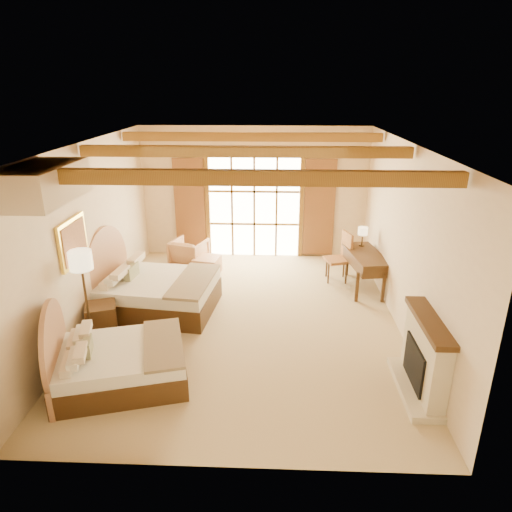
# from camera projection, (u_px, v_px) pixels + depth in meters

# --- Properties ---
(floor) EXTENTS (7.00, 7.00, 0.00)m
(floor) POSITION_uv_depth(u_px,v_px,m) (246.00, 320.00, 8.48)
(floor) COLOR tan
(floor) RESTS_ON ground
(wall_back) EXTENTS (5.50, 0.00, 5.50)m
(wall_back) POSITION_uv_depth(u_px,v_px,m) (254.00, 193.00, 11.19)
(wall_back) COLOR beige
(wall_back) RESTS_ON ground
(wall_left) EXTENTS (0.00, 7.00, 7.00)m
(wall_left) POSITION_uv_depth(u_px,v_px,m) (90.00, 236.00, 8.02)
(wall_left) COLOR beige
(wall_left) RESTS_ON ground
(wall_right) EXTENTS (0.00, 7.00, 7.00)m
(wall_right) POSITION_uv_depth(u_px,v_px,m) (405.00, 240.00, 7.81)
(wall_right) COLOR beige
(wall_right) RESTS_ON ground
(ceiling) EXTENTS (7.00, 7.00, 0.00)m
(ceiling) POSITION_uv_depth(u_px,v_px,m) (244.00, 144.00, 7.35)
(ceiling) COLOR #B16E32
(ceiling) RESTS_ON ground
(ceiling_beams) EXTENTS (5.39, 4.60, 0.18)m
(ceiling_beams) POSITION_uv_depth(u_px,v_px,m) (245.00, 152.00, 7.39)
(ceiling_beams) COLOR olive
(ceiling_beams) RESTS_ON ceiling
(french_doors) EXTENTS (3.95, 0.08, 2.60)m
(french_doors) POSITION_uv_depth(u_px,v_px,m) (254.00, 207.00, 11.26)
(french_doors) COLOR white
(french_doors) RESTS_ON ground
(fireplace) EXTENTS (0.46, 1.40, 1.16)m
(fireplace) POSITION_uv_depth(u_px,v_px,m) (423.00, 360.00, 6.33)
(fireplace) COLOR beige
(fireplace) RESTS_ON ground
(painting) EXTENTS (0.06, 0.95, 0.75)m
(painting) POSITION_uv_depth(u_px,v_px,m) (73.00, 242.00, 7.27)
(painting) COLOR yellow
(painting) RESTS_ON wall_left
(canopy_valance) EXTENTS (0.70, 1.40, 0.45)m
(canopy_valance) POSITION_uv_depth(u_px,v_px,m) (42.00, 183.00, 5.66)
(canopy_valance) COLOR beige
(canopy_valance) RESTS_ON ceiling
(bed_near) EXTENTS (2.16, 1.81, 1.20)m
(bed_near) POSITION_uv_depth(u_px,v_px,m) (112.00, 360.00, 6.60)
(bed_near) COLOR #3E250F
(bed_near) RESTS_ON floor
(bed_far) EXTENTS (2.31, 1.85, 1.41)m
(bed_far) POSITION_uv_depth(u_px,v_px,m) (150.00, 289.00, 8.73)
(bed_far) COLOR #3E250F
(bed_far) RESTS_ON floor
(nightstand) EXTENTS (0.63, 0.63, 0.59)m
(nightstand) POSITION_uv_depth(u_px,v_px,m) (102.00, 320.00, 7.85)
(nightstand) COLOR #3E250F
(nightstand) RESTS_ON floor
(floor_lamp) EXTENTS (0.36, 0.36, 1.69)m
(floor_lamp) POSITION_uv_depth(u_px,v_px,m) (81.00, 266.00, 7.11)
(floor_lamp) COLOR #3D2B18
(floor_lamp) RESTS_ON floor
(armchair) EXTENTS (0.95, 0.96, 0.70)m
(armchair) POSITION_uv_depth(u_px,v_px,m) (189.00, 254.00, 10.78)
(armchair) COLOR tan
(armchair) RESTS_ON floor
(ottoman) EXTENTS (0.65, 0.65, 0.40)m
(ottoman) POSITION_uv_depth(u_px,v_px,m) (207.00, 265.00, 10.47)
(ottoman) COLOR #A96F52
(ottoman) RESTS_ON floor
(desk) EXTENTS (0.85, 1.54, 0.79)m
(desk) POSITION_uv_depth(u_px,v_px,m) (365.00, 269.00, 9.68)
(desk) COLOR #3E250F
(desk) RESTS_ON floor
(desk_chair) EXTENTS (0.61, 0.60, 1.10)m
(desk_chair) POSITION_uv_depth(u_px,v_px,m) (338.00, 266.00, 10.08)
(desk_chair) COLOR #A36433
(desk_chair) RESTS_ON floor
(desk_lamp) EXTENTS (0.21, 0.21, 0.42)m
(desk_lamp) POSITION_uv_depth(u_px,v_px,m) (363.00, 232.00, 9.88)
(desk_lamp) COLOR #3D2B18
(desk_lamp) RESTS_ON desk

